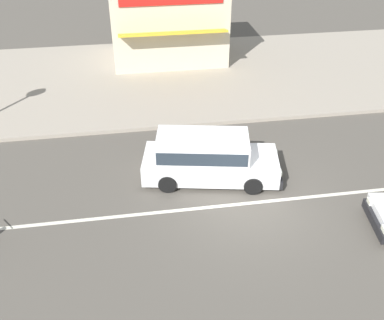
% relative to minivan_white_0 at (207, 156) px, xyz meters
% --- Properties ---
extents(ground_plane, '(160.00, 160.00, 0.00)m').
position_rel_minivan_white_0_xyz_m(ground_plane, '(1.15, -1.58, -0.84)').
color(ground_plane, '#544F47').
extents(lane_centre_stripe, '(50.40, 0.14, 0.01)m').
position_rel_minivan_white_0_xyz_m(lane_centre_stripe, '(1.15, -1.58, -0.84)').
color(lane_centre_stripe, silver).
rests_on(lane_centre_stripe, ground).
extents(kerb_strip, '(68.00, 10.00, 0.15)m').
position_rel_minivan_white_0_xyz_m(kerb_strip, '(1.15, 8.43, -0.77)').
color(kerb_strip, '#9E9384').
rests_on(kerb_strip, ground).
extents(minivan_white_0, '(4.76, 2.53, 1.56)m').
position_rel_minivan_white_0_xyz_m(minivan_white_0, '(0.00, 0.00, 0.00)').
color(minivan_white_0, white).
rests_on(minivan_white_0, ground).
extents(shopfront_corner_warung, '(5.78, 4.84, 4.01)m').
position_rel_minivan_white_0_xyz_m(shopfront_corner_warung, '(-0.05, 10.87, 1.32)').
color(shopfront_corner_warung, beige).
rests_on(shopfront_corner_warung, kerb_strip).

